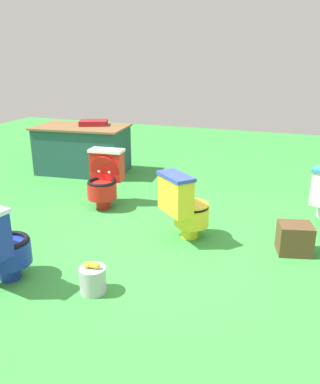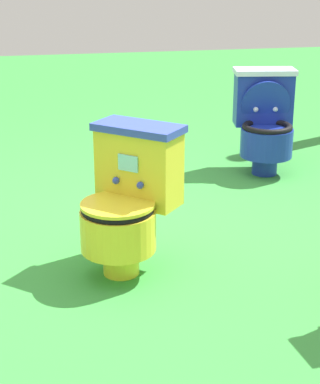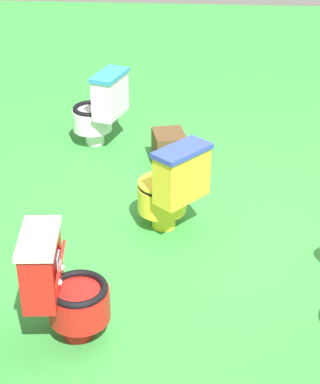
% 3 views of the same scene
% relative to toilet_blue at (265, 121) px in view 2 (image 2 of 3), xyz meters
% --- Properties ---
extents(ground, '(14.00, 14.00, 0.00)m').
position_rel_toilet_blue_xyz_m(ground, '(1.08, 0.97, -0.37)').
color(ground, green).
extents(toilet_blue, '(0.48, 0.55, 0.73)m').
position_rel_toilet_blue_xyz_m(toilet_blue, '(0.00, 0.00, 0.00)').
color(toilet_blue, '#192D9E').
rests_on(toilet_blue, ground).
extents(toilet_yellow, '(0.63, 0.64, 0.73)m').
position_rel_toilet_blue_xyz_m(toilet_yellow, '(1.20, 1.36, -0.00)').
color(toilet_yellow, yellow).
rests_on(toilet_yellow, ground).
extents(lemon_bucket, '(0.22, 0.22, 0.28)m').
position_rel_toilet_blue_xyz_m(lemon_bucket, '(0.80, 0.14, -0.26)').
color(lemon_bucket, '#B7B7BF').
rests_on(lemon_bucket, ground).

